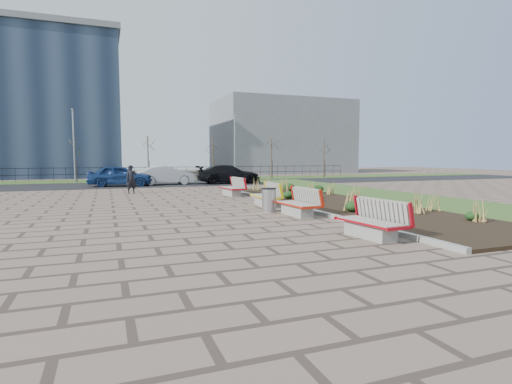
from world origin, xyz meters
name	(u,v)px	position (x,y,z in m)	size (l,w,h in m)	color
ground	(244,234)	(0.00, 0.00, 0.00)	(120.00, 120.00, 0.00)	#705B4D
planting_bed	(339,204)	(6.25, 5.00, 0.05)	(4.50, 18.00, 0.10)	black
planting_curb	(292,206)	(3.92, 5.00, 0.07)	(0.16, 18.00, 0.15)	gray
grass_verge_near	(421,201)	(11.00, 5.00, 0.02)	(5.00, 38.00, 0.04)	#33511E
grass_verge_far	(147,180)	(0.00, 28.00, 0.02)	(80.00, 5.00, 0.04)	#33511E
road	(154,184)	(0.00, 22.00, 0.01)	(80.00, 7.00, 0.02)	black
bench_a	(370,219)	(3.00, -1.67, 0.50)	(0.90, 2.10, 1.00)	#AB0B17
bench_b	(297,202)	(3.00, 2.69, 0.50)	(0.90, 2.10, 1.00)	red
bench_c	(265,195)	(3.00, 5.90, 0.50)	(0.90, 2.10, 1.00)	yellow
bench_d	(231,187)	(3.00, 10.90, 0.50)	(0.90, 2.10, 1.00)	#B50C16
litter_bin	(269,200)	(2.44, 4.05, 0.46)	(0.55, 0.55, 0.92)	#B2B2B7
pedestrian	(131,179)	(-2.18, 14.27, 0.85)	(0.62, 0.40, 1.69)	black
car_blue	(120,176)	(-2.59, 20.63, 0.80)	(1.83, 4.56, 1.55)	navy
car_silver	(166,175)	(0.82, 21.18, 0.75)	(1.55, 4.45, 1.47)	#AEB0B6
car_black	(229,174)	(5.80, 20.74, 0.77)	(2.11, 5.19, 1.51)	black
tree_b	(75,159)	(-6.00, 26.50, 2.04)	(1.40, 1.40, 4.00)	#4C3D2D
tree_c	(148,158)	(0.00, 26.50, 2.04)	(1.40, 1.40, 4.00)	#4C3D2D
tree_d	(213,158)	(6.00, 26.50, 2.04)	(1.40, 1.40, 4.00)	#4C3D2D
tree_e	(271,158)	(12.00, 26.50, 2.04)	(1.40, 1.40, 4.00)	#4C3D2D
tree_f	(324,158)	(18.00, 26.50, 2.04)	(1.40, 1.40, 4.00)	#4C3D2D
lamp_west	(74,147)	(-6.00, 26.00, 3.04)	(0.24, 0.60, 6.00)	gray
lamp_east	(235,148)	(8.00, 26.00, 3.04)	(0.24, 0.60, 6.00)	gray
railing_fence	(145,173)	(0.00, 29.50, 0.64)	(44.00, 0.10, 1.20)	black
building_grey	(281,137)	(20.00, 42.00, 5.00)	(18.00, 12.00, 10.00)	slate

